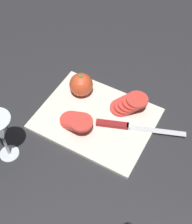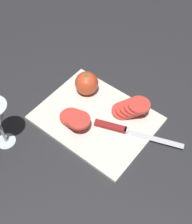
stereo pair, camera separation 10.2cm
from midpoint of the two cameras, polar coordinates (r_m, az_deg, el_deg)
name	(u,v)px [view 1 (the left image)]	position (r m, az deg, el deg)	size (l,w,h in m)	color
ground_plane	(102,115)	(1.06, -1.62, -0.67)	(3.00, 3.00, 0.00)	#28282B
cutting_board	(96,118)	(1.05, -2.78, -1.37)	(0.38, 0.29, 0.01)	silver
wine_glass	(0,131)	(0.93, -20.25, -3.44)	(0.08, 0.08, 0.18)	silver
whole_tomato	(81,85)	(1.09, -5.42, 4.85)	(0.08, 0.08, 0.08)	#DB4C28
knife	(121,125)	(1.02, 1.73, -2.67)	(0.28, 0.12, 0.01)	silver
tomato_slice_stack_near	(129,104)	(1.05, 3.27, 1.34)	(0.12, 0.10, 0.05)	#D63D33
tomato_slice_stack_far	(76,121)	(1.01, -6.57, -1.88)	(0.12, 0.09, 0.05)	#D63D33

